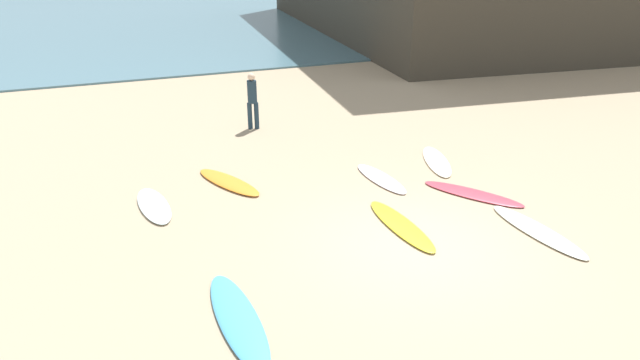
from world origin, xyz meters
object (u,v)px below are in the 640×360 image
object	(u,v)px
surfboard_0	(229,182)
surfboard_3	(401,225)
surfboard_4	(154,205)
surfboard_7	(473,194)
surfboard_5	(537,231)
surfboard_6	(381,178)
surfboard_2	(238,319)
surfboard_1	(437,161)
beachgoer_near	(252,98)

from	to	relation	value
surfboard_0	surfboard_3	bearing A→B (deg)	-74.50
surfboard_4	surfboard_0	bearing A→B (deg)	-166.01
surfboard_3	surfboard_7	distance (m)	2.36
surfboard_5	surfboard_6	world-z (taller)	surfboard_6
surfboard_3	surfboard_7	size ratio (longest dim) A/B	1.02
surfboard_2	surfboard_7	xyz separation A→B (m)	(6.04, 2.41, -0.01)
surfboard_1	surfboard_2	bearing A→B (deg)	-124.47
surfboard_3	surfboard_7	xyz separation A→B (m)	(2.26, 0.71, -0.01)
surfboard_6	surfboard_0	bearing A→B (deg)	157.23
surfboard_1	surfboard_5	world-z (taller)	surfboard_5
surfboard_5	beachgoer_near	xyz separation A→B (m)	(-3.40, 8.41, 0.92)
surfboard_3	surfboard_4	bearing A→B (deg)	-32.33
surfboard_1	beachgoer_near	bearing A→B (deg)	149.89
surfboard_5	beachgoer_near	size ratio (longest dim) A/B	1.43
surfboard_4	surfboard_7	bearing A→B (deg)	157.62
surfboard_6	surfboard_7	world-z (taller)	surfboard_6
surfboard_0	surfboard_7	size ratio (longest dim) A/B	0.94
surfboard_1	surfboard_4	distance (m)	7.11
surfboard_0	surfboard_1	size ratio (longest dim) A/B	1.00
surfboard_1	surfboard_4	size ratio (longest dim) A/B	1.11
surfboard_7	beachgoer_near	world-z (taller)	beachgoer_near
surfboard_4	surfboard_5	bearing A→B (deg)	144.58
surfboard_0	surfboard_7	xyz separation A→B (m)	(4.96, -2.70, -0.01)
surfboard_0	surfboard_2	xyz separation A→B (m)	(-1.08, -5.10, -0.00)
surfboard_2	surfboard_3	bearing A→B (deg)	-157.03
surfboard_1	surfboard_7	distance (m)	2.05
surfboard_5	surfboard_7	world-z (taller)	surfboard_5
surfboard_0	surfboard_1	bearing A→B (deg)	-30.26
beachgoer_near	surfboard_6	bearing A→B (deg)	124.91
surfboard_6	surfboard_7	xyz separation A→B (m)	(1.51, -1.55, -0.00)
surfboard_0	beachgoer_near	distance (m)	4.25
surfboard_2	surfboard_6	world-z (taller)	surfboard_2
surfboard_5	surfboard_6	size ratio (longest dim) A/B	1.22
surfboard_0	surfboard_4	bearing A→B (deg)	176.34
surfboard_4	surfboard_7	size ratio (longest dim) A/B	0.84
surfboard_6	surfboard_4	bearing A→B (deg)	169.95
surfboard_4	surfboard_6	size ratio (longest dim) A/B	0.98
surfboard_5	beachgoer_near	distance (m)	9.11
surfboard_2	beachgoer_near	bearing A→B (deg)	-108.51
surfboard_2	surfboard_1	bearing A→B (deg)	-146.56
surfboard_1	surfboard_7	bearing A→B (deg)	-79.21
surfboard_4	surfboard_6	bearing A→B (deg)	169.02
surfboard_6	surfboard_7	distance (m)	2.17
surfboard_6	beachgoer_near	world-z (taller)	beachgoer_near
surfboard_2	surfboard_0	bearing A→B (deg)	-103.14
surfboard_1	surfboard_6	xyz separation A→B (m)	(-1.87, -0.46, 0.00)
surfboard_0	surfboard_2	distance (m)	5.22
surfboard_0	beachgoer_near	size ratio (longest dim) A/B	1.28
surfboard_0	surfboard_5	world-z (taller)	surfboard_0
surfboard_4	surfboard_7	distance (m)	7.06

